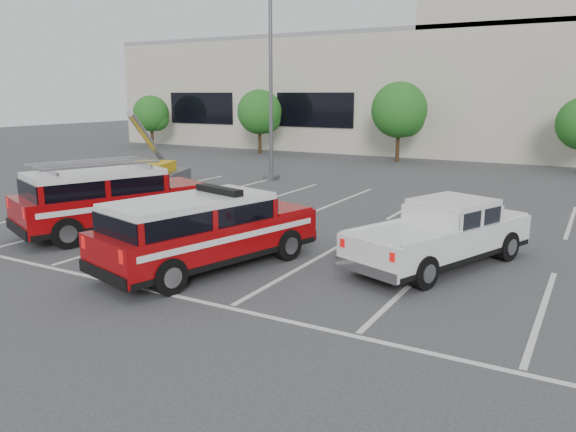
% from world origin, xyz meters
% --- Properties ---
extents(ground, '(120.00, 120.00, 0.00)m').
position_xyz_m(ground, '(0.00, 0.00, 0.00)').
color(ground, '#37373A').
rests_on(ground, ground).
extents(stall_markings, '(23.00, 15.00, 0.01)m').
position_xyz_m(stall_markings, '(0.00, 4.50, 0.01)').
color(stall_markings, silver).
rests_on(stall_markings, ground).
extents(convention_building, '(60.00, 16.99, 13.20)m').
position_xyz_m(convention_building, '(0.18, 31.86, 4.72)').
color(convention_building, beige).
rests_on(convention_building, ground).
extents(tree_far_left, '(2.77, 2.77, 3.99)m').
position_xyz_m(tree_far_left, '(-24.91, 22.05, 2.50)').
color(tree_far_left, '#3F2B19').
rests_on(tree_far_left, ground).
extents(tree_left, '(3.07, 3.07, 4.42)m').
position_xyz_m(tree_left, '(-14.91, 22.05, 2.77)').
color(tree_left, '#3F2B19').
rests_on(tree_left, ground).
extents(tree_mid_left, '(3.37, 3.37, 4.85)m').
position_xyz_m(tree_mid_left, '(-4.91, 22.05, 3.04)').
color(tree_mid_left, '#3F2B19').
rests_on(tree_mid_left, ground).
extents(light_pole_left, '(0.90, 0.60, 10.24)m').
position_xyz_m(light_pole_left, '(-8.00, 12.00, 5.19)').
color(light_pole_left, '#59595E').
rests_on(light_pole_left, ground).
extents(fire_chief_suv, '(3.36, 5.83, 1.94)m').
position_xyz_m(fire_chief_suv, '(-1.99, -0.99, 0.79)').
color(fire_chief_suv, maroon).
rests_on(fire_chief_suv, ground).
extents(white_pickup, '(3.57, 5.52, 1.60)m').
position_xyz_m(white_pickup, '(2.88, 2.04, 0.64)').
color(white_pickup, silver).
rests_on(white_pickup, ground).
extents(ladder_suv, '(4.09, 5.95, 2.18)m').
position_xyz_m(ladder_suv, '(-6.67, 0.46, 0.87)').
color(ladder_suv, maroon).
rests_on(ladder_suv, ground).
extents(utility_rig, '(3.71, 4.87, 3.55)m').
position_xyz_m(utility_rig, '(-8.98, 4.06, 0.71)').
color(utility_rig, '#59595E').
rests_on(utility_rig, ground).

